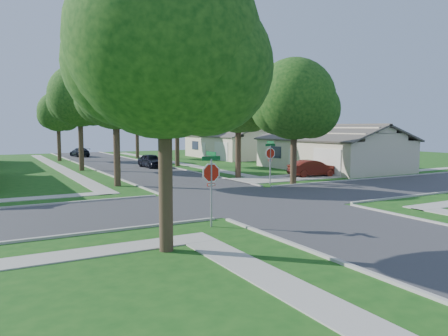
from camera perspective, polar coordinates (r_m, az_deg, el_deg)
ground at (r=23.74m, az=3.23°, el=-4.18°), size 100.00×100.00×0.00m
road_ns at (r=23.74m, az=3.23°, el=-4.17°), size 7.00×100.00×0.02m
sidewalk_ne at (r=49.59m, az=-6.86°, el=0.80°), size 1.20×40.00×0.04m
sidewalk_nw at (r=46.42m, az=-20.95°, el=0.17°), size 1.20×40.00×0.04m
driveway at (r=33.99m, az=8.13°, el=-1.30°), size 8.80×3.60×0.05m
stop_sign_sw at (r=17.10m, az=-1.69°, el=-1.03°), size 1.05×0.80×2.98m
stop_sign_ne at (r=30.00m, az=6.07°, el=1.69°), size 1.05×0.80×2.98m
tree_e_near at (r=33.62m, az=1.95°, el=8.27°), size 4.97×4.80×8.28m
tree_e_mid at (r=44.37m, az=-6.11°, el=8.33°), size 5.59×5.40×9.21m
tree_e_far at (r=56.55m, az=-11.28°, el=7.33°), size 5.17×5.00×8.72m
tree_w_near at (r=29.94m, az=-13.89°, el=9.39°), size 5.38×5.20×8.97m
tree_w_mid at (r=41.64m, az=-18.26°, el=8.61°), size 5.80×5.60×9.56m
tree_w_far at (r=54.41m, az=-20.81°, el=6.67°), size 4.76×4.60×8.04m
tree_sw_corner at (r=13.97m, az=-7.61°, el=14.91°), size 6.21×6.00×9.55m
tree_ne_corner at (r=30.57m, az=9.25°, el=8.40°), size 5.80×5.60×8.66m
house_ne_near at (r=42.02m, az=13.77°, el=1.91°), size 8.42×13.60×4.23m
house_ne_far at (r=56.56m, az=1.30°, el=2.91°), size 8.42×13.60×4.23m
car_driveway at (r=35.56m, az=11.56°, el=-0.03°), size 4.18×2.05×1.32m
car_curb_east at (r=43.19m, az=-9.50°, el=0.95°), size 1.83×4.02×1.34m
car_curb_west at (r=61.30m, az=-18.32°, el=1.97°), size 2.21×4.31×1.20m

